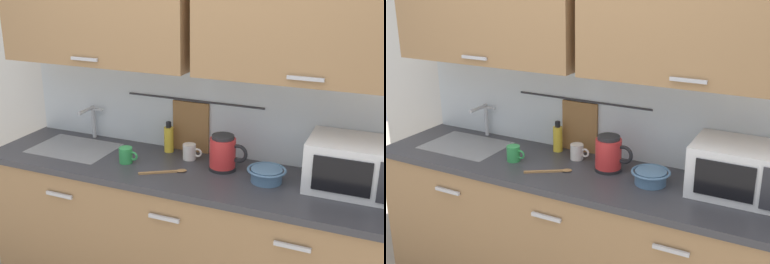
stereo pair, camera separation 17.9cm
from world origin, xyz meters
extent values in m
cube|color=#997047|center=(0.00, 0.30, 0.43)|extent=(2.50, 0.60, 0.86)
cube|color=#B7B7BC|center=(-0.69, -0.01, 0.74)|extent=(0.18, 0.02, 0.02)
cube|color=#B7B7BC|center=(0.00, -0.01, 0.74)|extent=(0.18, 0.02, 0.02)
cube|color=#B7B7BC|center=(0.69, -0.01, 0.74)|extent=(0.18, 0.02, 0.02)
cube|color=#333338|center=(0.00, 0.30, 0.88)|extent=(2.53, 0.63, 0.04)
cube|color=#9EA0A5|center=(-0.81, 0.32, 0.85)|extent=(0.52, 0.38, 0.09)
cube|color=silver|center=(0.00, 0.63, 1.25)|extent=(3.70, 0.06, 2.50)
cube|color=silver|center=(0.00, 0.59, 1.18)|extent=(2.50, 0.01, 0.55)
cube|color=#997047|center=(-0.64, 0.43, 1.80)|extent=(1.22, 0.33, 0.70)
cube|color=#B7B7BC|center=(-0.64, 0.26, 1.50)|extent=(0.18, 0.01, 0.02)
cube|color=#997047|center=(0.64, 0.43, 1.80)|extent=(1.22, 0.33, 0.70)
cube|color=#B7B7BC|center=(0.64, 0.26, 1.50)|extent=(0.18, 0.01, 0.02)
cylinder|color=#333338|center=(-0.09, 0.58, 1.23)|extent=(0.90, 0.01, 0.01)
cube|color=olive|center=(-0.10, 0.58, 1.05)|extent=(0.24, 0.02, 0.34)
cylinder|color=#B2B5BA|center=(-0.81, 0.55, 1.01)|extent=(0.03, 0.03, 0.22)
cylinder|color=#B2B5BA|center=(-0.81, 0.47, 1.11)|extent=(0.02, 0.16, 0.02)
cube|color=#B2B5BA|center=(-0.77, 0.55, 1.10)|extent=(0.07, 0.02, 0.01)
cube|color=white|center=(0.89, 0.41, 1.04)|extent=(0.46, 0.34, 0.27)
cube|color=black|center=(0.86, 0.24, 1.04)|extent=(0.29, 0.01, 0.18)
cylinder|color=black|center=(0.18, 0.38, 0.91)|extent=(0.16, 0.16, 0.02)
cylinder|color=red|center=(0.18, 0.38, 1.00)|extent=(0.15, 0.15, 0.17)
cylinder|color=#262628|center=(0.18, 0.38, 1.10)|extent=(0.13, 0.13, 0.02)
torus|color=black|center=(0.28, 0.38, 1.01)|extent=(0.11, 0.02, 0.11)
cylinder|color=yellow|center=(-0.22, 0.51, 0.98)|extent=(0.06, 0.06, 0.16)
cylinder|color=black|center=(-0.22, 0.51, 1.08)|extent=(0.03, 0.03, 0.04)
cylinder|color=green|center=(-0.38, 0.24, 0.95)|extent=(0.08, 0.08, 0.09)
torus|color=green|center=(-0.33, 0.24, 0.95)|extent=(0.06, 0.01, 0.06)
cylinder|color=#4C7093|center=(0.46, 0.32, 0.94)|extent=(0.17, 0.17, 0.07)
torus|color=#4C7093|center=(0.46, 0.32, 0.97)|extent=(0.21, 0.21, 0.01)
cylinder|color=silver|center=(-0.05, 0.45, 0.95)|extent=(0.08, 0.08, 0.09)
torus|color=silver|center=(0.00, 0.45, 0.95)|extent=(0.06, 0.01, 0.06)
cube|color=#9E7042|center=(-0.13, 0.18, 0.91)|extent=(0.20, 0.13, 0.01)
ellipsoid|color=#9E7042|center=(-0.02, 0.25, 0.91)|extent=(0.07, 0.07, 0.01)
camera|label=1|loc=(1.06, -2.05, 2.02)|focal=45.40mm
camera|label=2|loc=(1.22, -1.97, 2.02)|focal=45.40mm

